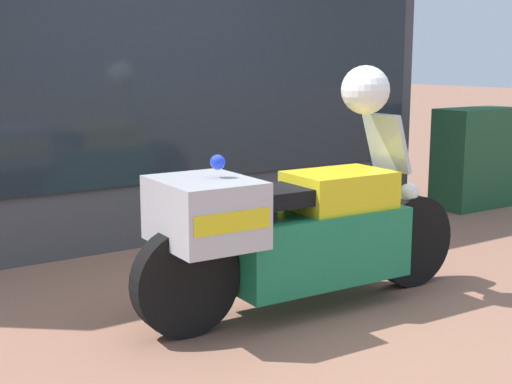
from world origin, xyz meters
name	(u,v)px	position (x,y,z in m)	size (l,w,h in m)	color
ground_plane	(280,304)	(0.00, 0.00, 0.00)	(60.00, 60.00, 0.00)	#8E604C
shop_building	(100,54)	(-0.38, 2.00, 1.63)	(6.04, 0.55, 3.24)	#424247
window_display	(178,182)	(0.33, 2.03, 0.48)	(4.78, 0.30, 2.05)	slate
paramedic_motorcycle	(292,231)	(-0.02, -0.15, 0.53)	(2.42, 0.66, 1.23)	black
utility_cabinet	(476,158)	(3.59, 1.36, 0.53)	(0.94, 0.46, 1.06)	#1E4C2D
white_helmet	(365,90)	(0.55, -0.17, 1.39)	(0.32, 0.32, 0.32)	white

